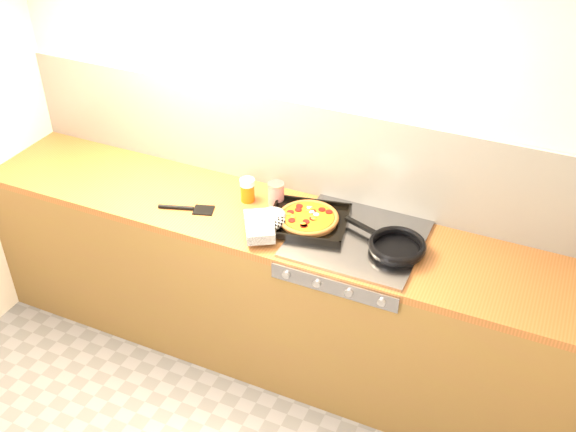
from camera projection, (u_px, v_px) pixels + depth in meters
The scene contains 9 objects.
room_shell at pixel (295, 147), 3.40m from camera, with size 3.20×3.20×3.20m.
counter_run at pixel (272, 287), 3.58m from camera, with size 3.20×0.62×0.90m.
stovetop at pixel (357, 239), 3.17m from camera, with size 0.60×0.56×0.02m, color gray.
pizza_on_tray at pixel (295, 220), 3.24m from camera, with size 0.51×0.51×0.06m.
frying_pan at pixel (396, 246), 3.07m from camera, with size 0.46×0.34×0.04m.
tomato_can at pixel (276, 193), 3.40m from camera, with size 0.10×0.10×0.12m.
juice_glass at pixel (247, 190), 3.42m from camera, with size 0.08×0.08×0.13m.
wooden_spoon at pixel (304, 203), 3.41m from camera, with size 0.30×0.06×0.02m.
black_spatula at pixel (187, 208), 3.38m from camera, with size 0.28×0.14×0.02m.
Camera 1 is at (1.20, -1.36, 2.80)m, focal length 42.00 mm.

